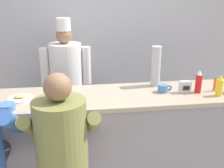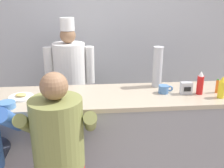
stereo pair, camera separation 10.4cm
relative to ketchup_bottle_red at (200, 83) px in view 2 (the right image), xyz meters
The scene contains 12 objects.
wall_back 1.70m from the ketchup_bottle_red, 116.60° to the left, with size 10.00×0.06×2.70m.
diner_counter 0.97m from the ketchup_bottle_red, behind, with size 3.07×0.64×0.99m.
ketchup_bottle_red is the anchor object (origin of this frame).
mustard_bottle_yellow 0.19m from the ketchup_bottle_red, 35.23° to the right, with size 0.06×0.06×0.21m.
hot_sauce_bottle_orange 0.19m from the ketchup_bottle_red, ahead, with size 0.03×0.03×0.14m.
breakfast_plate 1.69m from the ketchup_bottle_red, behind, with size 0.23×0.23×0.05m.
cereal_bowl 1.76m from the ketchup_bottle_red, behind, with size 0.15×0.15×0.05m.
coffee_mug_blue 0.34m from the ketchup_bottle_red, behind, with size 0.14×0.10×0.08m.
cup_stack_steel 0.45m from the ketchup_bottle_red, 144.21° to the left, with size 0.10×0.10×0.42m.
napkin_dispenser_chrome 0.14m from the ketchup_bottle_red, behind, with size 0.11×0.07×0.12m.
diner_seated_olive 1.41m from the ketchup_bottle_red, 158.08° to the right, with size 0.58×0.57×1.40m.
cook_in_whites_near 1.66m from the ketchup_bottle_red, 142.01° to the left, with size 0.64×0.41×1.63m.
Camera 2 is at (-0.30, -2.00, 1.90)m, focal length 42.00 mm.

